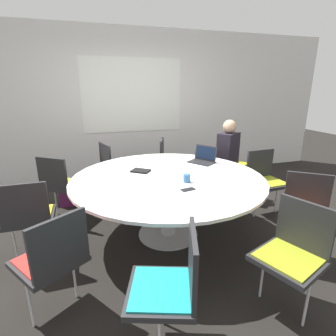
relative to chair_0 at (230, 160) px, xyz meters
name	(u,v)px	position (x,y,z in m)	size (l,w,h in m)	color
ground_plane	(168,234)	(-1.38, -1.05, -0.53)	(16.00, 16.00, 0.00)	black
wall_back	(133,107)	(-1.38, 1.22, 0.82)	(8.00, 0.07, 2.70)	silver
conference_table	(168,185)	(-1.38, -1.05, 0.10)	(2.15, 2.15, 0.73)	#B7B7BC
chair_0	(230,160)	(0.00, 0.00, 0.00)	(0.60, 0.60, 0.88)	#262628
chair_1	(170,160)	(-0.95, 0.32, 0.00)	(0.55, 0.56, 0.88)	#262628
chair_2	(114,165)	(-1.87, 0.30, 0.00)	(0.53, 0.54, 0.88)	#262628
chair_3	(61,181)	(-2.60, -0.28, 0.00)	(0.60, 0.60, 0.88)	#262628
chair_4	(28,213)	(-2.82, -1.15, 0.00)	(0.45, 0.43, 0.88)	#262628
chair_5	(53,256)	(-2.51, -1.94, 0.00)	(0.60, 0.60, 0.88)	#262628
chair_6	(172,282)	(-1.77, -2.43, 0.00)	(0.54, 0.55, 0.88)	#262628
chair_7	(293,249)	(-0.79, -2.36, 0.00)	(0.55, 0.56, 0.88)	#262628
chair_8	(307,210)	(-0.20, -1.87, 0.00)	(0.60, 0.60, 0.88)	#262628
chair_9	(265,177)	(0.04, -0.88, 0.00)	(0.47, 0.45, 0.88)	#262628
person_0	(229,153)	(-0.15, -0.21, 0.19)	(0.42, 0.39, 1.23)	#231E28
laptop	(203,158)	(-0.76, -0.62, 0.25)	(0.38, 0.40, 0.21)	#232326
spiral_notebook	(141,171)	(-1.64, -0.78, 0.21)	(0.26, 0.25, 0.02)	black
coffee_cup	(187,178)	(-1.24, -1.28, 0.24)	(0.08, 0.08, 0.09)	#33669E
cell_phone	(188,189)	(-1.31, -1.49, 0.20)	(0.15, 0.09, 0.01)	black
handbag	(73,196)	(-2.51, 0.16, -0.39)	(0.36, 0.16, 0.28)	#661E56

